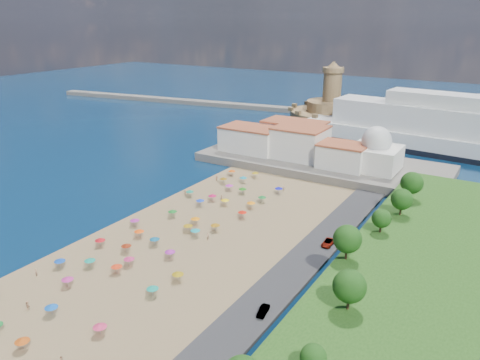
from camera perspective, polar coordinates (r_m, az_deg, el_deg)
The scene contains 12 objects.
ground at distance 121.82m, azimuth -7.83°, elevation -6.56°, with size 700.00×700.00×0.00m, color #071938.
terrace at distance 175.90m, azimuth 9.90°, elevation 2.08°, with size 90.00×36.00×3.00m, color #59544C.
jetty at distance 215.26m, azimuth 7.99°, elevation 5.27°, with size 18.00×70.00×2.40m, color #59544C.
breakwater at distance 302.42m, azimuth -5.81°, elevation 9.43°, with size 200.00×7.00×2.60m, color #59544C.
waterfront_buildings at distance 179.68m, azimuth 6.23°, elevation 4.74°, with size 57.00×29.00×11.00m.
domed_building at distance 166.05m, azimuth 16.19°, elevation 3.24°, with size 16.00×16.00×15.00m.
fortress at distance 241.27m, azimuth 10.97°, elevation 7.96°, with size 40.00×40.00×32.40m.
cruise_ship at distance 204.62m, azimuth 25.85°, elevation 4.95°, with size 136.48×32.46×29.52m.
beach_parasols at distance 115.18m, azimuth -11.17°, elevation -7.17°, with size 31.56×117.08×2.20m.
beachgoers at distance 121.66m, azimuth -9.82°, elevation -6.12°, with size 30.88×96.90×1.88m.
parked_cars at distance 97.14m, azimuth 5.68°, elevation -12.76°, with size 2.55×60.83×1.36m.
hillside_trees at distance 95.24m, azimuth 14.39°, elevation -7.93°, with size 11.96×104.36×7.67m.
Camera 1 is at (70.83, -83.86, 52.84)m, focal length 35.00 mm.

